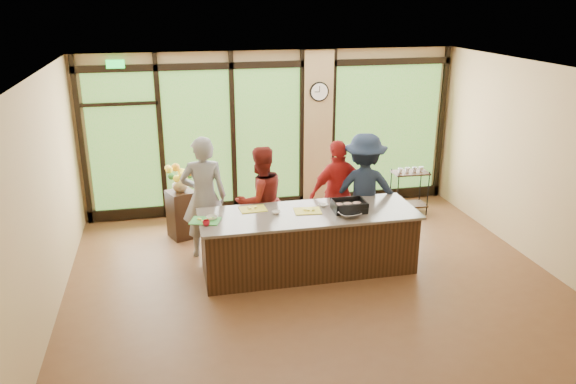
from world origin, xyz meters
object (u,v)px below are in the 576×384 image
cook_left (204,197)px  cook_right (364,191)px  roasting_pan (349,208)px  bar_cart (409,186)px  flower_stand (182,214)px  island_base (308,243)px

cook_left → cook_right: (2.55, -0.15, -0.03)m
cook_right → cook_left: bearing=9.5°
cook_left → roasting_pan: bearing=160.3°
cook_right → roasting_pan: size_ratio=3.92×
roasting_pan → bar_cart: (1.84, 1.90, -0.42)m
flower_stand → cook_right: bearing=-39.6°
cook_right → flower_stand: cook_right is taller
island_base → flower_stand: 2.43m
roasting_pan → flower_stand: (-2.39, 1.70, -0.55)m
flower_stand → roasting_pan: bearing=-57.0°
roasting_pan → flower_stand: 2.98m
cook_left → roasting_pan: size_ratio=4.05×
roasting_pan → flower_stand: size_ratio=0.58×
cook_right → roasting_pan: bearing=69.3°
island_base → cook_right: 1.40m
flower_stand → bar_cart: bar_cart is taller
island_base → bar_cart: bearing=37.2°
bar_cart → roasting_pan: bearing=-131.7°
roasting_pan → cook_right: bearing=59.0°
roasting_pan → bar_cart: size_ratio=0.53×
island_base → cook_left: 1.76m
cook_left → bar_cart: 4.04m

